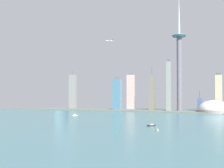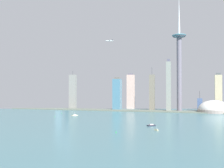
{
  "view_description": "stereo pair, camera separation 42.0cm",
  "coord_description": "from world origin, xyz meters",
  "px_view_note": "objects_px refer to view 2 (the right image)",
  "views": [
    {
      "loc": [
        230.0,
        -369.76,
        71.3
      ],
      "look_at": [
        -25.08,
        481.5,
        87.77
      ],
      "focal_mm": 44.11,
      "sensor_mm": 36.0,
      "label": 1
    },
    {
      "loc": [
        230.4,
        -369.64,
        71.3
      ],
      "look_at": [
        -25.08,
        481.5,
        87.77
      ],
      "focal_mm": 44.11,
      "sensor_mm": 36.0,
      "label": 2
    }
  ],
  "objects_px": {
    "skyscraper_4": "(68,84)",
    "boat_0": "(151,125)",
    "stadium_dome": "(214,110)",
    "skyscraper_8": "(59,89)",
    "channel_buoy_1": "(116,132)",
    "skyscraper_2": "(218,92)",
    "airplane": "(109,41)",
    "channel_buoy_0": "(55,117)",
    "boat_1": "(156,130)",
    "channel_buoy_2": "(62,113)",
    "boat_2": "(75,115)",
    "skyscraper_3": "(169,86)",
    "skyscraper_0": "(73,92)",
    "skyscraper_5": "(152,92)",
    "observation_tower": "(179,58)",
    "skyscraper_1": "(200,105)",
    "skyscraper_7": "(131,92)"
  },
  "relations": [
    {
      "from": "skyscraper_8",
      "to": "boat_0",
      "type": "xyz_separation_m",
      "value": [
        407.62,
        -399.6,
        -71.75
      ]
    },
    {
      "from": "skyscraper_0",
      "to": "channel_buoy_2",
      "type": "height_order",
      "value": "skyscraper_0"
    },
    {
      "from": "skyscraper_4",
      "to": "skyscraper_5",
      "type": "bearing_deg",
      "value": -3.97
    },
    {
      "from": "skyscraper_3",
      "to": "channel_buoy_2",
      "type": "height_order",
      "value": "skyscraper_3"
    },
    {
      "from": "boat_2",
      "to": "skyscraper_3",
      "type": "bearing_deg",
      "value": 162.86
    },
    {
      "from": "observation_tower",
      "to": "boat_0",
      "type": "bearing_deg",
      "value": -95.19
    },
    {
      "from": "skyscraper_2",
      "to": "airplane",
      "type": "relative_size",
      "value": 5.65
    },
    {
      "from": "skyscraper_1",
      "to": "skyscraper_4",
      "type": "relative_size",
      "value": 0.35
    },
    {
      "from": "skyscraper_0",
      "to": "channel_buoy_1",
      "type": "height_order",
      "value": "skyscraper_0"
    },
    {
      "from": "skyscraper_0",
      "to": "skyscraper_3",
      "type": "distance_m",
      "value": 340.65
    },
    {
      "from": "skyscraper_3",
      "to": "skyscraper_0",
      "type": "bearing_deg",
      "value": 178.58
    },
    {
      "from": "skyscraper_3",
      "to": "airplane",
      "type": "bearing_deg",
      "value": -162.41
    },
    {
      "from": "boat_1",
      "to": "boat_2",
      "type": "relative_size",
      "value": 0.4
    },
    {
      "from": "stadium_dome",
      "to": "boat_2",
      "type": "xyz_separation_m",
      "value": [
        -366.22,
        -210.59,
        -8.11
      ]
    },
    {
      "from": "stadium_dome",
      "to": "channel_buoy_2",
      "type": "distance_m",
      "value": 458.69
    },
    {
      "from": "skyscraper_8",
      "to": "airplane",
      "type": "xyz_separation_m",
      "value": [
        227.1,
        -90.57,
        153.43
      ]
    },
    {
      "from": "channel_buoy_2",
      "to": "skyscraper_8",
      "type": "bearing_deg",
      "value": 119.88
    },
    {
      "from": "boat_0",
      "to": "airplane",
      "type": "bearing_deg",
      "value": 72.7
    },
    {
      "from": "skyscraper_8",
      "to": "channel_buoy_2",
      "type": "bearing_deg",
      "value": -60.12
    },
    {
      "from": "observation_tower",
      "to": "channel_buoy_0",
      "type": "relative_size",
      "value": 149.16
    },
    {
      "from": "stadium_dome",
      "to": "skyscraper_8",
      "type": "height_order",
      "value": "skyscraper_8"
    },
    {
      "from": "skyscraper_2",
      "to": "skyscraper_4",
      "type": "relative_size",
      "value": 0.66
    },
    {
      "from": "skyscraper_2",
      "to": "skyscraper_1",
      "type": "bearing_deg",
      "value": -160.09
    },
    {
      "from": "channel_buoy_0",
      "to": "airplane",
      "type": "height_order",
      "value": "airplane"
    },
    {
      "from": "boat_1",
      "to": "skyscraper_1",
      "type": "bearing_deg",
      "value": -59.2
    },
    {
      "from": "skyscraper_1",
      "to": "skyscraper_8",
      "type": "height_order",
      "value": "skyscraper_8"
    },
    {
      "from": "skyscraper_4",
      "to": "skyscraper_8",
      "type": "bearing_deg",
      "value": -156.89
    },
    {
      "from": "boat_1",
      "to": "airplane",
      "type": "xyz_separation_m",
      "value": [
        -197.78,
        365.09,
        225.1
      ]
    },
    {
      "from": "skyscraper_5",
      "to": "channel_buoy_0",
      "type": "distance_m",
      "value": 361.25
    },
    {
      "from": "observation_tower",
      "to": "skyscraper_4",
      "type": "bearing_deg",
      "value": 174.35
    },
    {
      "from": "skyscraper_7",
      "to": "channel_buoy_1",
      "type": "distance_m",
      "value": 556.52
    },
    {
      "from": "boat_1",
      "to": "channel_buoy_1",
      "type": "distance_m",
      "value": 73.41
    },
    {
      "from": "skyscraper_3",
      "to": "channel_buoy_0",
      "type": "height_order",
      "value": "skyscraper_3"
    },
    {
      "from": "boat_1",
      "to": "boat_0",
      "type": "bearing_deg",
      "value": -32.52
    },
    {
      "from": "skyscraper_4",
      "to": "boat_0",
      "type": "height_order",
      "value": "skyscraper_4"
    },
    {
      "from": "skyscraper_5",
      "to": "boat_2",
      "type": "xyz_separation_m",
      "value": [
        -172.67,
        -242.15,
        -58.91
      ]
    },
    {
      "from": "boat_1",
      "to": "skyscraper_0",
      "type": "bearing_deg",
      "value": -10.05
    },
    {
      "from": "skyscraper_7",
      "to": "boat_2",
      "type": "xyz_separation_m",
      "value": [
        -87.3,
        -296.67,
        -61.42
      ]
    },
    {
      "from": "observation_tower",
      "to": "boat_2",
      "type": "relative_size",
      "value": 20.53
    },
    {
      "from": "skyscraper_4",
      "to": "skyscraper_5",
      "type": "height_order",
      "value": "skyscraper_4"
    },
    {
      "from": "skyscraper_7",
      "to": "boat_2",
      "type": "height_order",
      "value": "skyscraper_7"
    },
    {
      "from": "skyscraper_4",
      "to": "skyscraper_8",
      "type": "height_order",
      "value": "skyscraper_4"
    },
    {
      "from": "stadium_dome",
      "to": "skyscraper_8",
      "type": "distance_m",
      "value": 550.24
    },
    {
      "from": "channel_buoy_2",
      "to": "boat_2",
      "type": "bearing_deg",
      "value": -37.78
    },
    {
      "from": "skyscraper_3",
      "to": "boat_2",
      "type": "xyz_separation_m",
      "value": [
        -229.68,
        -217.42,
        -80.25
      ]
    },
    {
      "from": "skyscraper_0",
      "to": "skyscraper_2",
      "type": "bearing_deg",
      "value": 7.25
    },
    {
      "from": "observation_tower",
      "to": "skyscraper_1",
      "type": "bearing_deg",
      "value": 34.69
    },
    {
      "from": "channel_buoy_1",
      "to": "skyscraper_4",
      "type": "bearing_deg",
      "value": 123.01
    },
    {
      "from": "skyscraper_4",
      "to": "channel_buoy_0",
      "type": "height_order",
      "value": "skyscraper_4"
    },
    {
      "from": "skyscraper_0",
      "to": "boat_2",
      "type": "height_order",
      "value": "skyscraper_0"
    }
  ]
}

